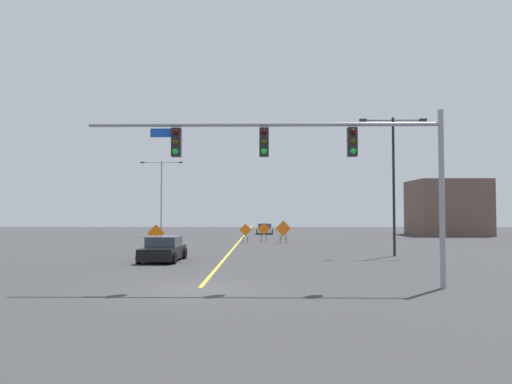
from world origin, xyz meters
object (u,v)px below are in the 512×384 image
Objects in this scene: construction_sign_right_shoulder at (264,230)px; construction_sign_left_shoulder at (283,229)px; car_black_approaching at (163,250)px; car_silver_far at (265,229)px; traffic_signal_assembly at (310,152)px; street_lamp_mid_right at (394,173)px; construction_sign_median_near at (284,228)px; construction_sign_left_lane at (245,231)px; street_lamp_far_left at (161,191)px; construction_sign_median_far at (156,234)px.

construction_sign_right_shoulder is 3.30m from construction_sign_left_shoulder.
car_black_approaching is 0.97× the size of car_silver_far.
construction_sign_left_shoulder is at bearing -59.37° from construction_sign_right_shoulder.
traffic_signal_assembly reaches higher than car_silver_far.
construction_sign_median_near is (-6.13, 18.02, -3.96)m from street_lamp_mid_right.
traffic_signal_assembly is 2.97× the size of car_silver_far.
street_lamp_mid_right reaches higher than car_black_approaching.
construction_sign_left_lane is at bearing 97.59° from traffic_signal_assembly.
street_lamp_far_left reaches higher than traffic_signal_assembly.
construction_sign_median_near is (13.62, -6.33, -3.95)m from street_lamp_far_left.
car_silver_far is (0.11, 15.72, -0.47)m from construction_sign_right_shoulder.
construction_sign_median_far is 13.03m from construction_sign_right_shoulder.
street_lamp_mid_right is at bearing 63.13° from traffic_signal_assembly.
street_lamp_mid_right is 16.79m from construction_sign_median_far.
street_lamp_far_left is at bearing 136.64° from construction_sign_left_shoulder.
traffic_signal_assembly reaches higher than construction_sign_median_far.
street_lamp_far_left is 4.31× the size of construction_sign_left_shoulder.
construction_sign_median_far is at bearing -126.09° from construction_sign_right_shoulder.
street_lamp_mid_right is 2.05× the size of car_black_approaching.
car_silver_far is at bearing 26.99° from street_lamp_far_left.
construction_sign_median_near is 12.47m from car_silver_far.
construction_sign_median_near is at bearing 70.36° from car_black_approaching.
construction_sign_left_lane is at bearing 53.78° from construction_sign_median_far.
construction_sign_left_lane is (10.01, -12.01, -4.05)m from street_lamp_far_left.
traffic_signal_assembly is 14.18m from street_lamp_mid_right.
construction_sign_left_shoulder is at bearing 64.12° from car_black_approaching.
construction_sign_left_shoulder is at bearing -9.83° from construction_sign_left_lane.
construction_sign_left_lane is at bearing -122.44° from construction_sign_median_near.
construction_sign_median_far is 0.93× the size of construction_sign_left_shoulder.
construction_sign_median_near is 0.43× the size of car_silver_far.
car_black_approaching is (-7.59, -21.26, -0.54)m from construction_sign_median_near.
car_silver_far is (1.74, 17.99, -0.46)m from construction_sign_left_lane.
construction_sign_left_lane is 0.93× the size of construction_sign_median_far.
construction_sign_median_far is 1.06× the size of construction_sign_right_shoulder.
traffic_signal_assembly reaches higher than construction_sign_left_lane.
construction_sign_median_far reaches higher than car_silver_far.
construction_sign_left_shoulder is at bearing 39.41° from construction_sign_median_far.
construction_sign_median_far is at bearing 105.78° from car_black_approaching.
traffic_signal_assembly is 30.89m from construction_sign_median_near.
construction_sign_right_shoulder is (-8.11, 14.61, -4.06)m from street_lamp_mid_right.
street_lamp_far_left is 4.98× the size of construction_sign_left_lane.
car_silver_far is at bearing 98.64° from construction_sign_median_near.
street_lamp_mid_right is 4.37× the size of construction_sign_left_shoulder.
car_black_approaching is (-3.98, -15.59, -0.44)m from construction_sign_left_lane.
car_silver_far is at bearing 73.48° from construction_sign_median_far.
traffic_signal_assembly is 1.52× the size of street_lamp_far_left.
construction_sign_median_far is 0.44× the size of car_black_approaching.
construction_sign_median_far is at bearing -106.52° from car_silver_far.
construction_sign_median_far is 12.11m from construction_sign_left_shoulder.
car_black_approaching is (6.04, -27.59, -4.49)m from street_lamp_far_left.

